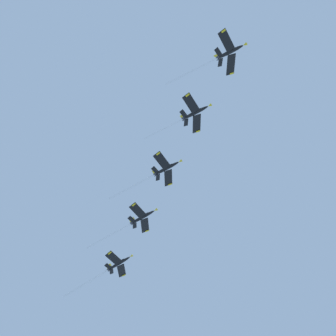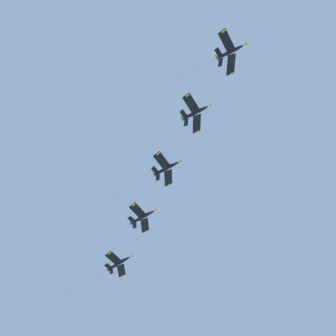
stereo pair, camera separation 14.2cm
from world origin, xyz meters
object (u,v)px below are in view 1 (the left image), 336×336
at_px(jet_fourth, 135,222).
at_px(jet_fifth, 107,271).
at_px(jet_lead, 221,56).
at_px(jet_second, 190,115).
at_px(jet_third, 157,173).

bearing_deg(jet_fourth, jet_fifth, -119.78).
relative_size(jet_fourth, jet_fifth, 0.97).
bearing_deg(jet_lead, jet_second, -122.10).
distance_m(jet_second, jet_fourth, 55.09).
relative_size(jet_third, jet_fifth, 0.96).
xyz_separation_m(jet_lead, jet_third, (-27.01, -45.38, -16.55)).
relative_size(jet_lead, jet_third, 1.01).
relative_size(jet_second, jet_fifth, 0.85).
bearing_deg(jet_fourth, jet_second, 58.34).
xyz_separation_m(jet_lead, jet_second, (-13.46, -21.46, -7.45)).
height_order(jet_third, jet_fourth, jet_third).
xyz_separation_m(jet_second, jet_third, (-13.55, -23.91, -9.10)).
relative_size(jet_lead, jet_second, 1.14).
height_order(jet_second, jet_fourth, jet_second).
xyz_separation_m(jet_third, jet_fourth, (-13.95, -20.67, -7.95)).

